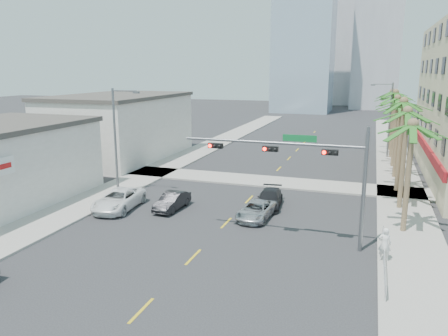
# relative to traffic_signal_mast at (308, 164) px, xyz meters

# --- Properties ---
(ground) EXTENTS (260.00, 260.00, 0.00)m
(ground) POSITION_rel_traffic_signal_mast_xyz_m (-5.78, -7.95, -5.06)
(ground) COLOR #262628
(ground) RESTS_ON ground
(sidewalk_right) EXTENTS (4.00, 120.00, 0.15)m
(sidewalk_right) POSITION_rel_traffic_signal_mast_xyz_m (6.22, 12.05, -4.99)
(sidewalk_right) COLOR gray
(sidewalk_right) RESTS_ON ground
(sidewalk_left) EXTENTS (4.00, 120.00, 0.15)m
(sidewalk_left) POSITION_rel_traffic_signal_mast_xyz_m (-17.78, 12.05, -4.99)
(sidewalk_left) COLOR gray
(sidewalk_left) RESTS_ON ground
(sidewalk_cross) EXTENTS (80.00, 4.00, 0.15)m
(sidewalk_cross) POSITION_rel_traffic_signal_mast_xyz_m (-5.78, 14.05, -4.99)
(sidewalk_cross) COLOR gray
(sidewalk_cross) RESTS_ON ground
(building_left_far) EXTENTS (11.00, 18.00, 7.20)m
(building_left_far) POSITION_rel_traffic_signal_mast_xyz_m (-25.28, 20.05, -1.46)
(building_left_far) COLOR beige
(building_left_far) RESTS_ON ground
(tower_far_left) EXTENTS (14.00, 14.00, 48.00)m
(tower_far_left) POSITION_rel_traffic_signal_mast_xyz_m (-13.78, 87.05, 18.94)
(tower_far_left) COLOR #99B2C6
(tower_far_left) RESTS_ON ground
(tower_far_center) EXTENTS (16.00, 16.00, 42.00)m
(tower_far_center) POSITION_rel_traffic_signal_mast_xyz_m (-8.78, 117.05, 15.94)
(tower_far_center) COLOR #ADADB2
(tower_far_center) RESTS_ON ground
(traffic_signal_mast) EXTENTS (11.12, 0.54, 7.20)m
(traffic_signal_mast) POSITION_rel_traffic_signal_mast_xyz_m (0.00, 0.00, 0.00)
(traffic_signal_mast) COLOR slate
(traffic_signal_mast) RESTS_ON ground
(palm_tree_0) EXTENTS (4.80, 4.80, 7.80)m
(palm_tree_0) POSITION_rel_traffic_signal_mast_xyz_m (5.82, 4.05, 2.02)
(palm_tree_0) COLOR brown
(palm_tree_0) RESTS_ON ground
(palm_tree_1) EXTENTS (4.80, 4.80, 8.16)m
(palm_tree_1) POSITION_rel_traffic_signal_mast_xyz_m (5.82, 9.25, 2.37)
(palm_tree_1) COLOR brown
(palm_tree_1) RESTS_ON ground
(palm_tree_2) EXTENTS (4.80, 4.80, 8.52)m
(palm_tree_2) POSITION_rel_traffic_signal_mast_xyz_m (5.82, 14.45, 2.72)
(palm_tree_2) COLOR brown
(palm_tree_2) RESTS_ON ground
(palm_tree_3) EXTENTS (4.80, 4.80, 7.80)m
(palm_tree_3) POSITION_rel_traffic_signal_mast_xyz_m (5.82, 19.65, 2.02)
(palm_tree_3) COLOR brown
(palm_tree_3) RESTS_ON ground
(palm_tree_4) EXTENTS (4.80, 4.80, 8.16)m
(palm_tree_4) POSITION_rel_traffic_signal_mast_xyz_m (5.82, 24.85, 2.37)
(palm_tree_4) COLOR brown
(palm_tree_4) RESTS_ON ground
(palm_tree_5) EXTENTS (4.80, 4.80, 8.52)m
(palm_tree_5) POSITION_rel_traffic_signal_mast_xyz_m (5.82, 30.05, 2.72)
(palm_tree_5) COLOR brown
(palm_tree_5) RESTS_ON ground
(palm_tree_6) EXTENTS (4.80, 4.80, 7.80)m
(palm_tree_6) POSITION_rel_traffic_signal_mast_xyz_m (5.82, 35.25, 2.02)
(palm_tree_6) COLOR brown
(palm_tree_6) RESTS_ON ground
(palm_tree_7) EXTENTS (4.80, 4.80, 8.16)m
(palm_tree_7) POSITION_rel_traffic_signal_mast_xyz_m (5.82, 40.45, 2.37)
(palm_tree_7) COLOR brown
(palm_tree_7) RESTS_ON ground
(streetlight_left) EXTENTS (2.55, 0.25, 9.00)m
(streetlight_left) POSITION_rel_traffic_signal_mast_xyz_m (-16.78, 6.05, -0.00)
(streetlight_left) COLOR slate
(streetlight_left) RESTS_ON ground
(streetlight_right) EXTENTS (2.55, 0.25, 9.00)m
(streetlight_right) POSITION_rel_traffic_signal_mast_xyz_m (5.21, 30.05, -0.00)
(streetlight_right) COLOR slate
(streetlight_right) RESTS_ON ground
(guardrail) EXTENTS (0.08, 8.08, 1.00)m
(guardrail) POSITION_rel_traffic_signal_mast_xyz_m (4.52, -1.95, -4.39)
(guardrail) COLOR silver
(guardrail) RESTS_ON ground
(car_parked_far) EXTENTS (2.95, 5.62, 1.51)m
(car_parked_far) POSITION_rel_traffic_signal_mast_xyz_m (-14.60, 2.37, -4.31)
(car_parked_far) COLOR white
(car_parked_far) RESTS_ON ground
(car_lane_left) EXTENTS (1.57, 4.03, 1.31)m
(car_lane_left) POSITION_rel_traffic_signal_mast_xyz_m (-10.69, 3.62, -4.41)
(car_lane_left) COLOR black
(car_lane_left) RESTS_ON ground
(car_lane_center) EXTENTS (2.34, 4.54, 1.23)m
(car_lane_center) POSITION_rel_traffic_signal_mast_xyz_m (-4.04, 3.68, -4.45)
(car_lane_center) COLOR silver
(car_lane_center) RESTS_ON ground
(car_lane_right) EXTENTS (2.28, 4.63, 1.30)m
(car_lane_right) POSITION_rel_traffic_signal_mast_xyz_m (-3.78, 6.72, -4.41)
(car_lane_right) COLOR black
(car_lane_right) RESTS_ON ground
(pedestrian) EXTENTS (0.70, 0.46, 1.90)m
(pedestrian) POSITION_rel_traffic_signal_mast_xyz_m (4.52, -1.23, -3.96)
(pedestrian) COLOR white
(pedestrian) RESTS_ON sidewalk_right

